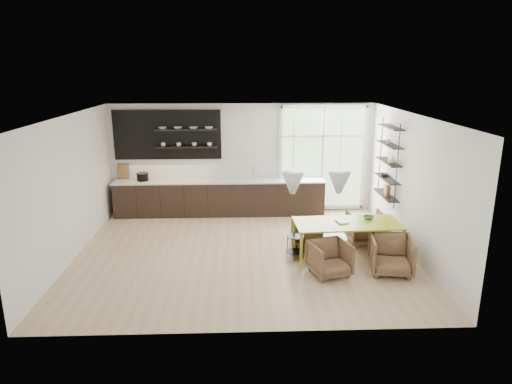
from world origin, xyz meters
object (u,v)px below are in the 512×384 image
armchair_back_right (366,228)px  armchair_front_left (330,259)px  armchair_front_right (391,255)px  wire_stool (295,244)px  dining_table (347,225)px  armchair_back_left (307,232)px

armchair_back_right → armchair_front_left: 1.92m
armchair_front_right → wire_stool: bearing=165.1°
dining_table → armchair_back_left: 1.14m
dining_table → armchair_back_right: (0.62, 0.82, -0.37)m
armchair_back_right → armchair_front_left: size_ratio=1.10×
armchair_back_right → wire_stool: armchair_back_right is taller
dining_table → wire_stool: bearing=173.8°
armchair_front_right → dining_table: bearing=143.6°
dining_table → armchair_front_right: 1.05m
armchair_back_left → armchair_front_right: armchair_front_right is taller
armchair_back_left → armchair_front_right: bearing=134.1°
dining_table → wire_stool: dining_table is taller
armchair_back_left → armchair_back_right: bearing=-177.8°
dining_table → armchair_back_right: dining_table is taller
dining_table → armchair_front_right: dining_table is taller
dining_table → armchair_back_left: (-0.70, 0.79, -0.43)m
armchair_back_left → armchair_back_right: armchair_back_right is taller
armchair_front_left → wire_stool: 0.98m
armchair_front_right → wire_stool: (-1.74, 0.77, -0.05)m
dining_table → armchair_back_right: 1.09m
armchair_front_right → armchair_front_left: bearing=-169.2°
armchair_back_left → wire_stool: size_ratio=1.37×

